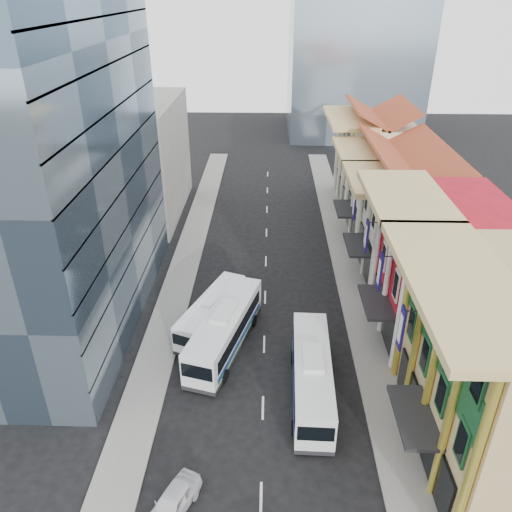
{
  "coord_description": "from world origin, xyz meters",
  "views": [
    {
      "loc": [
        0.22,
        -17.4,
        25.75
      ],
      "look_at": [
        -0.86,
        22.07,
        4.36
      ],
      "focal_mm": 35.0,
      "sensor_mm": 36.0,
      "label": 1
    }
  ],
  "objects_px": {
    "office_tower": "(41,149)",
    "bus_left_near": "(225,329)",
    "shophouse_tan": "(505,375)",
    "bus_right": "(312,375)",
    "sedan_left": "(173,502)",
    "bus_left_far": "(212,312)"
  },
  "relations": [
    {
      "from": "office_tower",
      "to": "shophouse_tan",
      "type": "bearing_deg",
      "value": -24.3
    },
    {
      "from": "bus_left_near",
      "to": "bus_left_far",
      "type": "height_order",
      "value": "bus_left_near"
    },
    {
      "from": "bus_left_far",
      "to": "shophouse_tan",
      "type": "bearing_deg",
      "value": -12.52
    },
    {
      "from": "office_tower",
      "to": "bus_right",
      "type": "relative_size",
      "value": 2.7
    },
    {
      "from": "bus_left_far",
      "to": "bus_right",
      "type": "distance_m",
      "value": 11.17
    },
    {
      "from": "office_tower",
      "to": "bus_left_near",
      "type": "relative_size",
      "value": 2.61
    },
    {
      "from": "office_tower",
      "to": "sedan_left",
      "type": "height_order",
      "value": "office_tower"
    },
    {
      "from": "office_tower",
      "to": "bus_left_far",
      "type": "xyz_separation_m",
      "value": [
        12.51,
        -1.68,
        -13.48
      ]
    },
    {
      "from": "office_tower",
      "to": "sedan_left",
      "type": "relative_size",
      "value": 7.26
    },
    {
      "from": "shophouse_tan",
      "to": "sedan_left",
      "type": "xyz_separation_m",
      "value": [
        -18.87,
        -4.85,
        -5.3
      ]
    },
    {
      "from": "shophouse_tan",
      "to": "bus_left_near",
      "type": "bearing_deg",
      "value": 150.88
    },
    {
      "from": "shophouse_tan",
      "to": "bus_right",
      "type": "height_order",
      "value": "shophouse_tan"
    },
    {
      "from": "office_tower",
      "to": "bus_left_near",
      "type": "xyz_separation_m",
      "value": [
        13.89,
        -4.47,
        -13.16
      ]
    },
    {
      "from": "office_tower",
      "to": "sedan_left",
      "type": "xyz_separation_m",
      "value": [
        12.13,
        -18.85,
        -14.3
      ]
    },
    {
      "from": "shophouse_tan",
      "to": "sedan_left",
      "type": "height_order",
      "value": "shophouse_tan"
    },
    {
      "from": "shophouse_tan",
      "to": "office_tower",
      "type": "height_order",
      "value": "office_tower"
    },
    {
      "from": "office_tower",
      "to": "bus_left_near",
      "type": "bearing_deg",
      "value": -17.83
    },
    {
      "from": "office_tower",
      "to": "sedan_left",
      "type": "distance_m",
      "value": 26.59
    },
    {
      "from": "shophouse_tan",
      "to": "sedan_left",
      "type": "distance_m",
      "value": 20.19
    },
    {
      "from": "shophouse_tan",
      "to": "bus_right",
      "type": "relative_size",
      "value": 1.26
    },
    {
      "from": "bus_right",
      "to": "sedan_left",
      "type": "xyz_separation_m",
      "value": [
        -8.28,
        -9.27,
        -1.08
      ]
    },
    {
      "from": "sedan_left",
      "to": "bus_right",
      "type": "bearing_deg",
      "value": 72.64
    }
  ]
}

